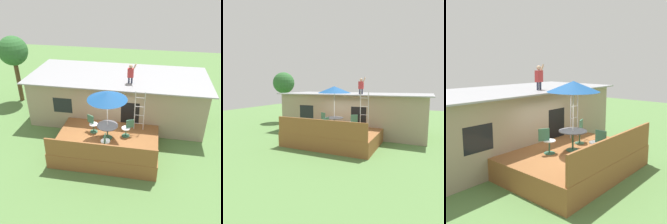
# 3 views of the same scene
# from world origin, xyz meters

# --- Properties ---
(ground_plane) EXTENTS (40.00, 40.00, 0.00)m
(ground_plane) POSITION_xyz_m (0.00, 0.00, 0.00)
(ground_plane) COLOR #567F42
(house) EXTENTS (10.50, 4.50, 2.81)m
(house) POSITION_xyz_m (-0.00, 3.60, 1.41)
(house) COLOR gray
(house) RESTS_ON ground
(deck) EXTENTS (5.11, 3.66, 0.80)m
(deck) POSITION_xyz_m (0.00, 0.00, 0.40)
(deck) COLOR brown
(deck) RESTS_ON ground
(deck_railing) EXTENTS (5.01, 0.08, 0.90)m
(deck_railing) POSITION_xyz_m (0.00, -1.78, 1.25)
(deck_railing) COLOR brown
(deck_railing) RESTS_ON deck
(patio_table) EXTENTS (1.04, 1.04, 0.74)m
(patio_table) POSITION_xyz_m (0.03, -0.01, 1.39)
(patio_table) COLOR #33664C
(patio_table) RESTS_ON deck
(patio_umbrella) EXTENTS (1.90, 1.90, 2.54)m
(patio_umbrella) POSITION_xyz_m (0.03, -0.01, 3.15)
(patio_umbrella) COLOR silver
(patio_umbrella) RESTS_ON deck
(step_ladder) EXTENTS (0.52, 0.04, 2.20)m
(step_ladder) POSITION_xyz_m (1.49, 1.07, 1.90)
(step_ladder) COLOR silver
(step_ladder) RESTS_ON deck
(person_figure) EXTENTS (0.47, 0.20, 1.11)m
(person_figure) POSITION_xyz_m (0.84, 2.50, 3.42)
(person_figure) COLOR #33384C
(person_figure) RESTS_ON house
(patio_chair_left) EXTENTS (0.58, 0.44, 0.92)m
(patio_chair_left) POSITION_xyz_m (-0.85, 0.44, 1.26)
(patio_chair_left) COLOR #33664C
(patio_chair_left) RESTS_ON deck
(patio_chair_right) EXTENTS (0.60, 0.44, 0.92)m
(patio_chair_right) POSITION_xyz_m (0.98, 0.35, 1.26)
(patio_chair_right) COLOR #33664C
(patio_chair_right) RESTS_ON deck
(patio_chair_near) EXTENTS (0.44, 0.62, 0.92)m
(patio_chair_near) POSITION_xyz_m (0.11, -1.01, 1.26)
(patio_chair_near) COLOR #33664C
(patio_chair_near) RESTS_ON deck
(backyard_tree) EXTENTS (1.93, 1.93, 4.57)m
(backyard_tree) POSITION_xyz_m (-7.19, 4.70, 3.53)
(backyard_tree) COLOR brown
(backyard_tree) RESTS_ON ground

